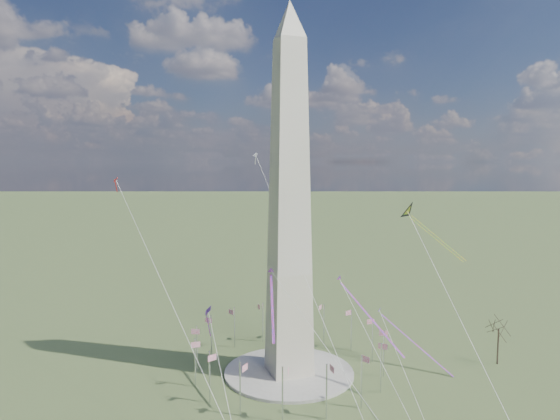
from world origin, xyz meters
name	(u,v)px	position (x,y,z in m)	size (l,w,h in m)	color
ground	(289,373)	(0.00, 0.00, 0.00)	(2000.00, 2000.00, 0.00)	#455B2D
plaza	(289,372)	(0.00, 0.00, 0.40)	(36.00, 36.00, 0.80)	#ACA59D
washington_monument	(289,202)	(0.00, 0.00, 47.95)	(15.56, 15.56, 100.00)	beige
flagpole_ring	(289,348)	(0.00, 0.00, 7.27)	(54.40, 54.40, 13.00)	silver
tree_near	(499,326)	(59.95, -12.84, 11.37)	(9.11, 9.11, 15.94)	#423328
kite_delta_black	(411,214)	(40.31, 3.64, 42.94)	(14.57, 19.20, 16.44)	black
kite_diamond_purple	(208,314)	(-22.21, 1.19, 18.85)	(1.87, 2.85, 8.66)	#431B79
kite_streamer_left	(359,304)	(16.97, -8.75, 20.82)	(8.93, 23.39, 16.61)	#EC2551
kite_streamer_mid	(272,295)	(-7.91, -9.48, 25.41)	(6.40, 19.37, 13.57)	#EC2551
kite_streamer_right	(404,333)	(33.80, -4.25, 9.38)	(14.74, 19.94, 16.14)	#EC2551
kite_small_red	(116,181)	(-44.35, 33.92, 53.02)	(1.33, 2.13, 4.81)	red
kite_small_white	(255,156)	(3.55, 47.09, 60.97)	(1.52, 1.57, 4.47)	silver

